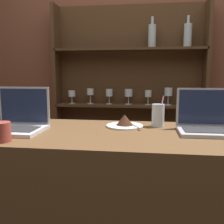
{
  "coord_description": "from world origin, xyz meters",
  "views": [
    {
      "loc": [
        0.07,
        -0.92,
        1.34
      ],
      "look_at": [
        -0.1,
        0.35,
        1.14
      ],
      "focal_mm": 40.0,
      "sensor_mm": 36.0,
      "label": 1
    }
  ],
  "objects": [
    {
      "name": "laptop_near",
      "position": [
        -0.59,
        0.3,
        1.09
      ],
      "size": [
        0.29,
        0.25,
        0.23
      ],
      "color": "silver",
      "rests_on": "bar_counter"
    },
    {
      "name": "back_shelf",
      "position": [
        -0.06,
        1.3,
        1.0
      ],
      "size": [
        1.32,
        0.18,
        1.93
      ],
      "color": "#472D19",
      "rests_on": "ground_plane"
    },
    {
      "name": "coffee_cup",
      "position": [
        -0.55,
        0.08,
        1.08
      ],
      "size": [
        0.08,
        0.08,
        0.09
      ],
      "color": "#993D33",
      "rests_on": "bar_counter"
    },
    {
      "name": "cake_plate",
      "position": [
        -0.04,
        0.46,
        1.07
      ],
      "size": [
        0.21,
        0.21,
        0.07
      ],
      "color": "white",
      "rests_on": "bar_counter"
    },
    {
      "name": "back_wall",
      "position": [
        0.0,
        1.38,
        1.35
      ],
      "size": [
        7.0,
        0.06,
        2.7
      ],
      "color": "brown",
      "rests_on": "ground_plane"
    },
    {
      "name": "laptop_far",
      "position": [
        0.4,
        0.39,
        1.09
      ],
      "size": [
        0.32,
        0.22,
        0.22
      ],
      "color": "#ADADB2",
      "rests_on": "bar_counter"
    },
    {
      "name": "water_glass",
      "position": [
        0.15,
        0.49,
        1.1
      ],
      "size": [
        0.07,
        0.07,
        0.18
      ],
      "color": "silver",
      "rests_on": "bar_counter"
    }
  ]
}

